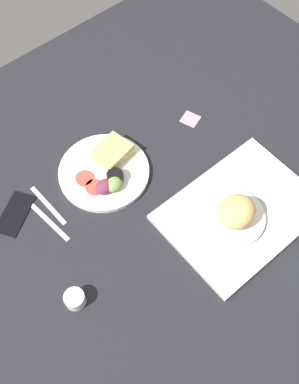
{
  "coord_description": "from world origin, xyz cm",
  "views": [
    {
      "loc": [
        45.54,
        53.03,
        118.21
      ],
      "look_at": [
        2.0,
        3.0,
        4.0
      ],
      "focal_mm": 41.45,
      "sensor_mm": 36.0,
      "label": 1
    }
  ],
  "objects_px": {
    "cell_phone": "(15,213)",
    "plate_with_salad": "(106,170)",
    "fork": "(48,205)",
    "bread_plate_near": "(235,214)",
    "knife": "(47,220)",
    "sticky_note": "(190,119)",
    "serving_tray": "(240,212)",
    "espresso_cup": "(75,299)"
  },
  "relations": [
    {
      "from": "espresso_cup",
      "to": "knife",
      "type": "height_order",
      "value": "espresso_cup"
    },
    {
      "from": "fork",
      "to": "knife",
      "type": "xyz_separation_m",
      "value": [
        0.03,
        0.04,
        0.0
      ]
    },
    {
      "from": "serving_tray",
      "to": "knife",
      "type": "bearing_deg",
      "value": -38.61
    },
    {
      "from": "plate_with_salad",
      "to": "cell_phone",
      "type": "relative_size",
      "value": 1.99
    },
    {
      "from": "cell_phone",
      "to": "fork",
      "type": "bearing_deg",
      "value": 124.25
    },
    {
      "from": "sticky_note",
      "to": "espresso_cup",
      "type": "bearing_deg",
      "value": 20.7
    },
    {
      "from": "plate_with_salad",
      "to": "sticky_note",
      "type": "relative_size",
      "value": 5.11
    },
    {
      "from": "plate_with_salad",
      "to": "espresso_cup",
      "type": "relative_size",
      "value": 5.11
    },
    {
      "from": "plate_with_salad",
      "to": "cell_phone",
      "type": "height_order",
      "value": "plate_with_salad"
    },
    {
      "from": "serving_tray",
      "to": "bread_plate_near",
      "type": "xyz_separation_m",
      "value": [
        0.04,
        0.01,
        0.05
      ]
    },
    {
      "from": "espresso_cup",
      "to": "bread_plate_near",
      "type": "bearing_deg",
      "value": 167.22
    },
    {
      "from": "plate_with_salad",
      "to": "fork",
      "type": "height_order",
      "value": "plate_with_salad"
    },
    {
      "from": "plate_with_salad",
      "to": "sticky_note",
      "type": "bearing_deg",
      "value": 177.37
    },
    {
      "from": "espresso_cup",
      "to": "cell_phone",
      "type": "height_order",
      "value": "espresso_cup"
    },
    {
      "from": "cell_phone",
      "to": "sticky_note",
      "type": "xyz_separation_m",
      "value": [
        -0.65,
        0.08,
        -0.0
      ]
    },
    {
      "from": "serving_tray",
      "to": "espresso_cup",
      "type": "distance_m",
      "value": 0.54
    },
    {
      "from": "cell_phone",
      "to": "serving_tray",
      "type": "bearing_deg",
      "value": 107.89
    },
    {
      "from": "knife",
      "to": "cell_phone",
      "type": "height_order",
      "value": "cell_phone"
    },
    {
      "from": "cell_phone",
      "to": "sticky_note",
      "type": "height_order",
      "value": "cell_phone"
    },
    {
      "from": "fork",
      "to": "knife",
      "type": "height_order",
      "value": "same"
    },
    {
      "from": "serving_tray",
      "to": "plate_with_salad",
      "type": "relative_size",
      "value": 1.57
    },
    {
      "from": "plate_with_salad",
      "to": "fork",
      "type": "bearing_deg",
      "value": -6.66
    },
    {
      "from": "sticky_note",
      "to": "cell_phone",
      "type": "bearing_deg",
      "value": -7.17
    },
    {
      "from": "fork",
      "to": "bread_plate_near",
      "type": "bearing_deg",
      "value": 41.86
    },
    {
      "from": "espresso_cup",
      "to": "sticky_note",
      "type": "relative_size",
      "value": 1.0
    },
    {
      "from": "knife",
      "to": "cell_phone",
      "type": "relative_size",
      "value": 1.32
    },
    {
      "from": "serving_tray",
      "to": "plate_with_salad",
      "type": "bearing_deg",
      "value": -60.43
    },
    {
      "from": "fork",
      "to": "espresso_cup",
      "type": "bearing_deg",
      "value": -22.15
    },
    {
      "from": "plate_with_salad",
      "to": "knife",
      "type": "height_order",
      "value": "plate_with_salad"
    },
    {
      "from": "serving_tray",
      "to": "cell_phone",
      "type": "height_order",
      "value": "serving_tray"
    },
    {
      "from": "cell_phone",
      "to": "plate_with_salad",
      "type": "bearing_deg",
      "value": 136.26
    },
    {
      "from": "plate_with_salad",
      "to": "knife",
      "type": "distance_m",
      "value": 0.24
    },
    {
      "from": "espresso_cup",
      "to": "fork",
      "type": "xyz_separation_m",
      "value": [
        -0.11,
        -0.29,
        -0.02
      ]
    },
    {
      "from": "serving_tray",
      "to": "cell_phone",
      "type": "xyz_separation_m",
      "value": [
        0.51,
        -0.44,
        -0.0
      ]
    },
    {
      "from": "knife",
      "to": "sticky_note",
      "type": "bearing_deg",
      "value": 84.65
    },
    {
      "from": "serving_tray",
      "to": "fork",
      "type": "relative_size",
      "value": 2.65
    },
    {
      "from": "espresso_cup",
      "to": "knife",
      "type": "xyz_separation_m",
      "value": [
        -0.08,
        -0.25,
        -0.02
      ]
    },
    {
      "from": "bread_plate_near",
      "to": "fork",
      "type": "xyz_separation_m",
      "value": [
        0.38,
        -0.4,
        -0.05
      ]
    },
    {
      "from": "fork",
      "to": "cell_phone",
      "type": "xyz_separation_m",
      "value": [
        0.09,
        -0.04,
        0.0
      ]
    },
    {
      "from": "serving_tray",
      "to": "knife",
      "type": "distance_m",
      "value": 0.57
    },
    {
      "from": "plate_with_salad",
      "to": "sticky_note",
      "type": "height_order",
      "value": "plate_with_salad"
    },
    {
      "from": "plate_with_salad",
      "to": "sticky_note",
      "type": "distance_m",
      "value": 0.35
    }
  ]
}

